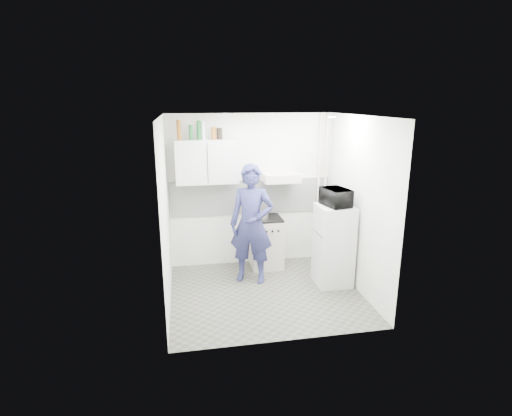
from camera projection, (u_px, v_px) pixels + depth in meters
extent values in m
plane|color=#525249|center=(266.00, 293.00, 6.00)|extent=(2.80, 2.80, 0.00)
plane|color=white|center=(267.00, 116.00, 5.32)|extent=(2.80, 2.80, 0.00)
plane|color=white|center=(251.00, 191.00, 6.84)|extent=(2.80, 0.00, 2.80)
plane|color=white|center=(165.00, 215.00, 5.41)|extent=(0.00, 2.60, 2.60)
plane|color=white|center=(359.00, 205.00, 5.90)|extent=(0.00, 2.60, 2.60)
imported|color=navy|center=(251.00, 224.00, 6.20)|extent=(0.80, 0.67, 1.88)
cube|color=beige|center=(266.00, 243.00, 6.87)|extent=(0.53, 0.53, 0.85)
cube|color=silver|center=(333.00, 245.00, 6.17)|extent=(0.53, 0.53, 1.27)
cube|color=black|center=(266.00, 218.00, 6.76)|extent=(0.51, 0.51, 0.03)
cylinder|color=silver|center=(262.00, 216.00, 6.67)|extent=(0.20, 0.20, 0.11)
imported|color=black|center=(336.00, 197.00, 5.97)|extent=(0.53, 0.42, 0.26)
cylinder|color=brown|center=(179.00, 130.00, 6.20)|extent=(0.07, 0.07, 0.31)
cylinder|color=#144C1E|center=(191.00, 132.00, 6.24)|extent=(0.06, 0.06, 0.23)
cylinder|color=#144C1E|center=(199.00, 130.00, 6.25)|extent=(0.07, 0.07, 0.30)
cylinder|color=#B2B7BC|center=(203.00, 131.00, 6.27)|extent=(0.06, 0.06, 0.28)
cylinder|color=brown|center=(214.00, 133.00, 6.31)|extent=(0.08, 0.08, 0.20)
cylinder|color=black|center=(219.00, 134.00, 6.33)|extent=(0.09, 0.09, 0.18)
cube|color=silver|center=(207.00, 162.00, 6.40)|extent=(1.00, 0.35, 0.70)
cube|color=beige|center=(280.00, 177.00, 6.62)|extent=(0.60, 0.50, 0.14)
cube|color=white|center=(251.00, 197.00, 6.86)|extent=(2.74, 0.03, 0.60)
cylinder|color=beige|center=(325.00, 189.00, 7.00)|extent=(0.05, 0.05, 2.60)
cylinder|color=beige|center=(318.00, 189.00, 6.98)|extent=(0.04, 0.04, 2.60)
cylinder|color=white|center=(332.00, 117.00, 5.69)|extent=(0.10, 0.10, 0.02)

